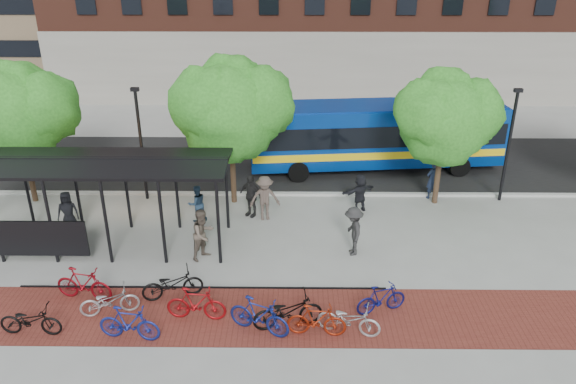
{
  "coord_description": "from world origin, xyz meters",
  "views": [
    {
      "loc": [
        -0.34,
        -19.42,
        11.0
      ],
      "look_at": [
        -0.55,
        0.89,
        1.6
      ],
      "focal_mm": 35.0,
      "sensor_mm": 36.0,
      "label": 1
    }
  ],
  "objects_px": {
    "bus": "(376,132)",
    "bike_11": "(381,299)",
    "tree_b": "(232,105)",
    "bike_7": "(259,316)",
    "bike_10": "(349,319)",
    "lamp_post_left": "(141,141)",
    "tree_c": "(447,115)",
    "bike_4": "(172,284)",
    "pedestrian_9": "(353,231)",
    "pedestrian_2": "(197,204)",
    "pedestrian_8": "(203,234)",
    "bike_2": "(109,301)",
    "bike_5": "(196,304)",
    "pedestrian_3": "(265,198)",
    "bike_0": "(30,320)",
    "bus_shelter": "(82,172)",
    "pedestrian_4": "(251,195)",
    "pedestrian_7": "(432,180)",
    "bike_3": "(129,323)",
    "bike_9": "(317,320)",
    "pedestrian_5": "(360,193)",
    "bike_1": "(84,284)",
    "tree_a": "(19,109)",
    "lamp_post_right": "(509,143)"
  },
  "relations": [
    {
      "from": "bike_7",
      "to": "pedestrian_8",
      "type": "height_order",
      "value": "pedestrian_8"
    },
    {
      "from": "bike_7",
      "to": "tree_c",
      "type": "bearing_deg",
      "value": -14.93
    },
    {
      "from": "bike_10",
      "to": "pedestrian_7",
      "type": "height_order",
      "value": "pedestrian_7"
    },
    {
      "from": "lamp_post_right",
      "to": "bike_1",
      "type": "xyz_separation_m",
      "value": [
        -16.18,
        -7.75,
        -2.16
      ]
    },
    {
      "from": "bus_shelter",
      "to": "bike_1",
      "type": "bearing_deg",
      "value": -75.44
    },
    {
      "from": "bike_7",
      "to": "pedestrian_4",
      "type": "xyz_separation_m",
      "value": [
        -0.79,
        7.73,
        0.34
      ]
    },
    {
      "from": "tree_a",
      "to": "lamp_post_right",
      "type": "height_order",
      "value": "tree_a"
    },
    {
      "from": "bike_4",
      "to": "bike_5",
      "type": "bearing_deg",
      "value": -156.37
    },
    {
      "from": "lamp_post_left",
      "to": "pedestrian_9",
      "type": "distance_m",
      "value": 10.24
    },
    {
      "from": "bus_shelter",
      "to": "bike_4",
      "type": "height_order",
      "value": "bus_shelter"
    },
    {
      "from": "lamp_post_left",
      "to": "pedestrian_3",
      "type": "height_order",
      "value": "lamp_post_left"
    },
    {
      "from": "bike_2",
      "to": "bike_5",
      "type": "bearing_deg",
      "value": -109.97
    },
    {
      "from": "bike_3",
      "to": "pedestrian_7",
      "type": "relative_size",
      "value": 1.05
    },
    {
      "from": "lamp_post_left",
      "to": "bike_2",
      "type": "bearing_deg",
      "value": -84.08
    },
    {
      "from": "bike_0",
      "to": "bike_10",
      "type": "relative_size",
      "value": 0.98
    },
    {
      "from": "tree_b",
      "to": "bike_2",
      "type": "xyz_separation_m",
      "value": [
        -3.21,
        -8.26,
        -3.98
      ]
    },
    {
      "from": "bus",
      "to": "bike_11",
      "type": "bearing_deg",
      "value": -101.8
    },
    {
      "from": "bike_4",
      "to": "pedestrian_9",
      "type": "distance_m",
      "value": 6.84
    },
    {
      "from": "bike_4",
      "to": "pedestrian_9",
      "type": "relative_size",
      "value": 1.05
    },
    {
      "from": "pedestrian_9",
      "to": "bike_10",
      "type": "bearing_deg",
      "value": -12.35
    },
    {
      "from": "pedestrian_4",
      "to": "pedestrian_7",
      "type": "relative_size",
      "value": 1.05
    },
    {
      "from": "tree_b",
      "to": "bike_5",
      "type": "relative_size",
      "value": 3.42
    },
    {
      "from": "bike_2",
      "to": "bike_9",
      "type": "xyz_separation_m",
      "value": [
        6.49,
        -0.98,
        0.06
      ]
    },
    {
      "from": "bus",
      "to": "bike_7",
      "type": "xyz_separation_m",
      "value": [
        -5.11,
        -13.06,
        -1.34
      ]
    },
    {
      "from": "bike_7",
      "to": "bike_9",
      "type": "xyz_separation_m",
      "value": [
        1.72,
        -0.13,
        -0.06
      ]
    },
    {
      "from": "bike_2",
      "to": "pedestrian_2",
      "type": "xyz_separation_m",
      "value": [
        1.78,
        6.35,
        0.32
      ]
    },
    {
      "from": "bus_shelter",
      "to": "bike_4",
      "type": "distance_m",
      "value": 5.78
    },
    {
      "from": "tree_a",
      "to": "bus",
      "type": "relative_size",
      "value": 0.49
    },
    {
      "from": "bike_0",
      "to": "bike_10",
      "type": "distance_m",
      "value": 9.51
    },
    {
      "from": "bike_5",
      "to": "bike_9",
      "type": "xyz_separation_m",
      "value": [
        3.7,
        -0.74,
        -0.03
      ]
    },
    {
      "from": "pedestrian_2",
      "to": "pedestrian_8",
      "type": "relative_size",
      "value": 0.81
    },
    {
      "from": "tree_b",
      "to": "bike_7",
      "type": "relative_size",
      "value": 3.24
    },
    {
      "from": "bike_10",
      "to": "tree_b",
      "type": "bearing_deg",
      "value": 39.77
    },
    {
      "from": "bike_4",
      "to": "bike_11",
      "type": "xyz_separation_m",
      "value": [
        6.75,
        -0.72,
        -0.02
      ]
    },
    {
      "from": "bike_11",
      "to": "pedestrian_5",
      "type": "bearing_deg",
      "value": -19.29
    },
    {
      "from": "bike_3",
      "to": "bike_9",
      "type": "bearing_deg",
      "value": -79.34
    },
    {
      "from": "tree_b",
      "to": "bike_7",
      "type": "bearing_deg",
      "value": -80.33
    },
    {
      "from": "pedestrian_3",
      "to": "bike_5",
      "type": "bearing_deg",
      "value": -112.78
    },
    {
      "from": "lamp_post_left",
      "to": "bike_1",
      "type": "xyz_separation_m",
      "value": [
        -0.18,
        -7.75,
        -2.16
      ]
    },
    {
      "from": "pedestrian_8",
      "to": "bus",
      "type": "bearing_deg",
      "value": -1.93
    },
    {
      "from": "bike_10",
      "to": "lamp_post_left",
      "type": "bearing_deg",
      "value": 56.48
    },
    {
      "from": "pedestrian_5",
      "to": "tree_c",
      "type": "bearing_deg",
      "value": 165.99
    },
    {
      "from": "bike_0",
      "to": "pedestrian_7",
      "type": "bearing_deg",
      "value": -52.87
    },
    {
      "from": "bike_3",
      "to": "pedestrian_4",
      "type": "relative_size",
      "value": 1.01
    },
    {
      "from": "bike_4",
      "to": "bike_3",
      "type": "bearing_deg",
      "value": 141.06
    },
    {
      "from": "bike_7",
      "to": "pedestrian_4",
      "type": "bearing_deg",
      "value": 30.13
    },
    {
      "from": "bike_9",
      "to": "bike_4",
      "type": "bearing_deg",
      "value": 72.94
    },
    {
      "from": "lamp_post_right",
      "to": "bus_shelter",
      "type": "bearing_deg",
      "value": -166.61
    },
    {
      "from": "tree_c",
      "to": "bus_shelter",
      "type": "bearing_deg",
      "value": -164.94
    },
    {
      "from": "tree_b",
      "to": "bike_7",
      "type": "distance_m",
      "value": 10.02
    }
  ]
}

